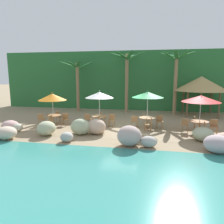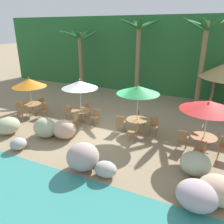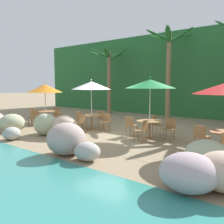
{
  "view_description": "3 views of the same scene",
  "coord_description": "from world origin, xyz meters",
  "px_view_note": "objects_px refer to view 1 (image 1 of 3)",
  "views": [
    {
      "loc": [
        2.06,
        -13.95,
        3.57
      ],
      "look_at": [
        -0.66,
        0.43,
        1.02
      ],
      "focal_mm": 34.05,
      "sensor_mm": 36.0,
      "label": 1
    },
    {
      "loc": [
        5.12,
        -9.69,
        5.11
      ],
      "look_at": [
        0.55,
        -0.02,
        1.06
      ],
      "focal_mm": 35.91,
      "sensor_mm": 36.0,
      "label": 2
    },
    {
      "loc": [
        7.01,
        -8.64,
        2.23
      ],
      "look_at": [
        0.1,
        -0.1,
        1.03
      ],
      "focal_mm": 39.57,
      "sensor_mm": 36.0,
      "label": 3
    }
  ],
  "objects_px": {
    "palm_tree_third": "(176,71)",
    "palapa_hut": "(201,84)",
    "umbrella_green": "(148,95)",
    "umbrella_orange": "(52,97)",
    "chair_white_left": "(88,119)",
    "chair_red_right": "(202,128)",
    "chair_red_left": "(185,124)",
    "chair_red_inland": "(196,122)",
    "chair_green_inland": "(145,118)",
    "dining_table_red": "(199,123)",
    "chair_red_seaward": "(214,125)",
    "palm_tree_nearest": "(77,76)",
    "chair_orange_inland": "(59,116)",
    "chair_orange_seaward": "(65,118)",
    "umbrella_white": "(99,95)",
    "umbrella_red": "(201,99)",
    "chair_orange_right": "(49,121)",
    "dining_table_white": "(100,118)",
    "chair_white_inland": "(102,117)",
    "chair_green_right": "(150,124)",
    "chair_orange_left": "(41,118)",
    "chair_white_seaward": "(112,119)",
    "chair_green_seaward": "(159,121)",
    "chair_green_left": "(135,121)",
    "palm_tree_second": "(127,71)",
    "dining_table_green": "(147,119)"
  },
  "relations": [
    {
      "from": "umbrella_orange",
      "to": "chair_green_inland",
      "type": "distance_m",
      "value": 6.8
    },
    {
      "from": "chair_orange_seaward",
      "to": "chair_orange_right",
      "type": "bearing_deg",
      "value": -129.29
    },
    {
      "from": "chair_green_right",
      "to": "chair_red_right",
      "type": "distance_m",
      "value": 3.12
    },
    {
      "from": "chair_orange_inland",
      "to": "palm_tree_third",
      "type": "distance_m",
      "value": 10.97
    },
    {
      "from": "chair_orange_left",
      "to": "chair_white_inland",
      "type": "height_order",
      "value": "same"
    },
    {
      "from": "umbrella_green",
      "to": "palm_tree_third",
      "type": "height_order",
      "value": "palm_tree_third"
    },
    {
      "from": "umbrella_green",
      "to": "palapa_hut",
      "type": "xyz_separation_m",
      "value": [
        4.5,
        5.65,
        0.54
      ]
    },
    {
      "from": "chair_green_left",
      "to": "palapa_hut",
      "type": "height_order",
      "value": "palapa_hut"
    },
    {
      "from": "chair_red_seaward",
      "to": "palm_tree_nearest",
      "type": "relative_size",
      "value": 0.18
    },
    {
      "from": "umbrella_orange",
      "to": "chair_red_right",
      "type": "xyz_separation_m",
      "value": [
        9.88,
        -1.06,
        -1.53
      ]
    },
    {
      "from": "chair_orange_seaward",
      "to": "chair_red_left",
      "type": "bearing_deg",
      "value": -1.8
    },
    {
      "from": "palm_tree_third",
      "to": "chair_orange_inland",
      "type": "bearing_deg",
      "value": -149.2
    },
    {
      "from": "umbrella_white",
      "to": "chair_red_left",
      "type": "distance_m",
      "value": 5.95
    },
    {
      "from": "chair_orange_right",
      "to": "palm_tree_nearest",
      "type": "bearing_deg",
      "value": 93.41
    },
    {
      "from": "chair_red_left",
      "to": "chair_red_inland",
      "type": "bearing_deg",
      "value": 44.89
    },
    {
      "from": "chair_white_seaward",
      "to": "palm_tree_nearest",
      "type": "distance_m",
      "value": 7.88
    },
    {
      "from": "palm_tree_third",
      "to": "chair_red_seaward",
      "type": "bearing_deg",
      "value": -74.75
    },
    {
      "from": "dining_table_white",
      "to": "umbrella_red",
      "type": "distance_m",
      "value": 6.73
    },
    {
      "from": "umbrella_white",
      "to": "chair_green_left",
      "type": "relative_size",
      "value": 2.91
    },
    {
      "from": "umbrella_orange",
      "to": "chair_orange_inland",
      "type": "distance_m",
      "value": 1.76
    },
    {
      "from": "chair_green_right",
      "to": "chair_red_right",
      "type": "height_order",
      "value": "same"
    },
    {
      "from": "chair_green_inland",
      "to": "chair_orange_seaward",
      "type": "bearing_deg",
      "value": -168.26
    },
    {
      "from": "chair_white_left",
      "to": "umbrella_green",
      "type": "distance_m",
      "value": 4.52
    },
    {
      "from": "chair_white_left",
      "to": "chair_green_seaward",
      "type": "xyz_separation_m",
      "value": [
        4.99,
        0.23,
        0.0
      ]
    },
    {
      "from": "umbrella_orange",
      "to": "dining_table_white",
      "type": "height_order",
      "value": "umbrella_orange"
    },
    {
      "from": "chair_white_inland",
      "to": "chair_white_left",
      "type": "bearing_deg",
      "value": -134.88
    },
    {
      "from": "chair_orange_seaward",
      "to": "chair_orange_left",
      "type": "xyz_separation_m",
      "value": [
        -1.68,
        -0.28,
        0.0
      ]
    },
    {
      "from": "palm_tree_third",
      "to": "palapa_hut",
      "type": "xyz_separation_m",
      "value": [
        2.17,
        -0.13,
        -1.14
      ]
    },
    {
      "from": "chair_orange_left",
      "to": "palm_tree_nearest",
      "type": "xyz_separation_m",
      "value": [
        0.51,
        6.35,
        2.99
      ]
    },
    {
      "from": "umbrella_white",
      "to": "umbrella_red",
      "type": "distance_m",
      "value": 6.55
    },
    {
      "from": "umbrella_green",
      "to": "dining_table_red",
      "type": "distance_m",
      "value": 3.69
    },
    {
      "from": "chair_orange_seaward",
      "to": "chair_white_inland",
      "type": "distance_m",
      "value": 2.69
    },
    {
      "from": "umbrella_green",
      "to": "palapa_hut",
      "type": "bearing_deg",
      "value": 51.48
    },
    {
      "from": "chair_green_inland",
      "to": "chair_white_inland",
      "type": "bearing_deg",
      "value": -178.86
    },
    {
      "from": "chair_orange_seaward",
      "to": "chair_red_seaward",
      "type": "relative_size",
      "value": 1.0
    },
    {
      "from": "umbrella_green",
      "to": "chair_white_left",
      "type": "bearing_deg",
      "value": -179.45
    },
    {
      "from": "dining_table_white",
      "to": "palm_tree_third",
      "type": "distance_m",
      "value": 8.79
    },
    {
      "from": "chair_orange_seaward",
      "to": "chair_white_left",
      "type": "bearing_deg",
      "value": 10.11
    },
    {
      "from": "chair_white_left",
      "to": "chair_red_right",
      "type": "bearing_deg",
      "value": -10.92
    },
    {
      "from": "dining_table_green",
      "to": "chair_green_right",
      "type": "distance_m",
      "value": 0.86
    },
    {
      "from": "chair_orange_left",
      "to": "dining_table_red",
      "type": "height_order",
      "value": "chair_orange_left"
    },
    {
      "from": "chair_orange_inland",
      "to": "palm_tree_second",
      "type": "bearing_deg",
      "value": 51.07
    },
    {
      "from": "umbrella_orange",
      "to": "chair_white_left",
      "type": "relative_size",
      "value": 2.75
    },
    {
      "from": "chair_orange_seaward",
      "to": "chair_orange_right",
      "type": "height_order",
      "value": "same"
    },
    {
      "from": "umbrella_white",
      "to": "palm_tree_third",
      "type": "height_order",
      "value": "palm_tree_third"
    },
    {
      "from": "umbrella_orange",
      "to": "chair_orange_right",
      "type": "height_order",
      "value": "umbrella_orange"
    },
    {
      "from": "chair_white_inland",
      "to": "chair_green_inland",
      "type": "distance_m",
      "value": 3.2
    },
    {
      "from": "chair_green_inland",
      "to": "dining_table_white",
      "type": "bearing_deg",
      "value": -163.83
    },
    {
      "from": "chair_red_inland",
      "to": "chair_red_seaward",
      "type": "bearing_deg",
      "value": -45.16
    },
    {
      "from": "dining_table_white",
      "to": "chair_green_left",
      "type": "height_order",
      "value": "chair_green_left"
    }
  ]
}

